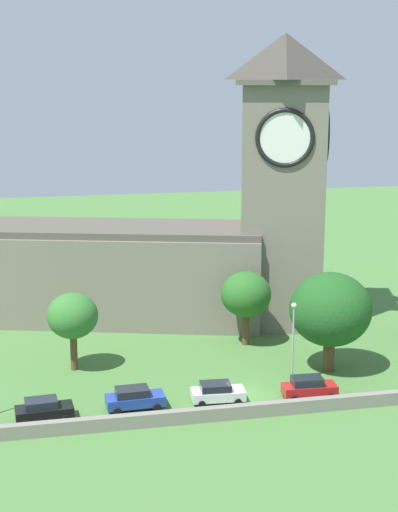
# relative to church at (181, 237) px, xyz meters

# --- Properties ---
(ground_plane) EXTENTS (200.00, 200.00, 0.00)m
(ground_plane) POSITION_rel_church_xyz_m (1.12, -6.27, -9.13)
(ground_plane) COLOR #477538
(church) EXTENTS (38.82, 20.06, 29.77)m
(church) POSITION_rel_church_xyz_m (0.00, 0.00, 0.00)
(church) COLOR slate
(church) RESTS_ON ground
(quay_barrier) EXTENTS (49.14, 0.70, 1.06)m
(quay_barrier) POSITION_rel_church_xyz_m (1.12, -25.52, -8.60)
(quay_barrier) COLOR gray
(quay_barrier) RESTS_ON ground
(car_black) EXTENTS (4.46, 2.46, 1.75)m
(car_black) POSITION_rel_church_xyz_m (-15.05, -22.86, -8.24)
(car_black) COLOR black
(car_black) RESTS_ON ground
(car_blue) EXTENTS (4.65, 2.39, 1.74)m
(car_blue) POSITION_rel_church_xyz_m (-8.02, -22.12, -8.24)
(car_blue) COLOR #233D9E
(car_blue) RESTS_ON ground
(car_white) EXTENTS (4.38, 2.49, 1.63)m
(car_white) POSITION_rel_church_xyz_m (-1.35, -22.21, -8.30)
(car_white) COLOR silver
(car_white) RESTS_ON ground
(car_red) EXTENTS (4.48, 2.31, 1.81)m
(car_red) POSITION_rel_church_xyz_m (6.11, -22.97, -8.21)
(car_red) COLOR red
(car_red) RESTS_ON ground
(streetlamp_west_mid) EXTENTS (0.44, 0.44, 7.25)m
(streetlamp_west_mid) POSITION_rel_church_xyz_m (5.68, -20.02, -4.31)
(streetlamp_west_mid) COLOR #9EA0A5
(streetlamp_west_mid) RESTS_ON ground
(tree_riverside_east) EXTENTS (4.86, 4.86, 7.28)m
(tree_riverside_east) POSITION_rel_church_xyz_m (4.57, -9.17, -4.08)
(tree_riverside_east) COLOR brown
(tree_riverside_east) RESTS_ON ground
(tree_riverside_west) EXTENTS (7.23, 7.23, 8.93)m
(tree_riverside_west) POSITION_rel_church_xyz_m (9.93, -17.49, -3.48)
(tree_riverside_west) COLOR brown
(tree_riverside_west) RESTS_ON ground
(tree_by_tower) EXTENTS (4.50, 4.50, 7.04)m
(tree_by_tower) POSITION_rel_church_xyz_m (-12.16, -12.52, -4.17)
(tree_by_tower) COLOR brown
(tree_by_tower) RESTS_ON ground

